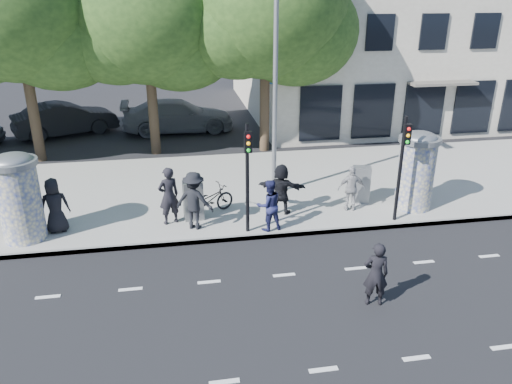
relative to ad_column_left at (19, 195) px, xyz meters
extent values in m
plane|color=black|center=(7.20, -4.50, -1.54)|extent=(120.00, 120.00, 0.00)
cube|color=gray|center=(7.20, 3.00, -1.46)|extent=(40.00, 8.00, 0.15)
cube|color=slate|center=(7.20, -0.95, -1.46)|extent=(40.00, 0.10, 0.16)
cube|color=silver|center=(7.20, -6.70, -1.53)|extent=(32.00, 0.12, 0.01)
cube|color=silver|center=(7.20, -3.10, -1.53)|extent=(32.00, 0.12, 0.01)
cylinder|color=beige|center=(0.00, 0.00, -0.24)|extent=(1.20, 1.20, 2.30)
cylinder|color=slate|center=(0.00, 0.00, 0.99)|extent=(1.36, 1.36, 0.16)
ellipsoid|color=slate|center=(0.00, 0.00, 1.07)|extent=(1.10, 1.10, 0.38)
cylinder|color=beige|center=(12.40, 0.20, -0.24)|extent=(1.20, 1.20, 2.30)
cylinder|color=slate|center=(12.40, 0.20, 0.99)|extent=(1.36, 1.36, 0.16)
ellipsoid|color=slate|center=(12.40, 0.20, 1.07)|extent=(1.10, 1.10, 0.38)
cylinder|color=black|center=(6.60, -0.65, 0.31)|extent=(0.11, 0.11, 3.40)
cube|color=black|center=(6.60, -0.83, 1.51)|extent=(0.22, 0.14, 0.62)
cylinder|color=black|center=(11.40, -0.65, 0.31)|extent=(0.11, 0.11, 3.40)
cube|color=black|center=(11.40, -0.83, 1.51)|extent=(0.22, 0.14, 0.62)
cylinder|color=slate|center=(8.00, 2.20, 2.61)|extent=(0.16, 0.16, 8.00)
cylinder|color=#38281C|center=(-1.30, 8.00, 0.82)|extent=(0.44, 0.44, 4.73)
ellipsoid|color=#1E3A15|center=(-1.30, 8.00, 4.97)|extent=(7.20, 7.20, 6.12)
cylinder|color=#38281C|center=(3.70, 8.20, 0.67)|extent=(0.44, 0.44, 4.41)
ellipsoid|color=#1E3A15|center=(3.70, 8.20, 4.54)|extent=(6.80, 6.80, 5.78)
cylinder|color=#38281C|center=(8.70, 7.80, 0.76)|extent=(0.44, 0.44, 4.59)
ellipsoid|color=#1E3A15|center=(8.70, 7.80, 4.79)|extent=(7.00, 7.00, 5.95)
cube|color=#ACA390|center=(19.20, 15.50, 4.46)|extent=(20.00, 15.00, 12.00)
cube|color=black|center=(19.20, 7.95, 0.06)|extent=(18.00, 0.10, 2.60)
cube|color=#59544C|center=(17.20, 7.60, 1.36)|extent=(3.20, 0.90, 0.12)
cube|color=#194C8C|center=(9.70, 7.95, 1.66)|extent=(1.60, 0.06, 0.30)
imported|color=black|center=(0.86, 0.31, -0.53)|extent=(0.92, 0.68, 1.72)
imported|color=black|center=(4.26, 0.33, -0.45)|extent=(0.80, 0.67, 1.87)
imported|color=#1D1F49|center=(7.26, -0.65, -0.57)|extent=(0.90, 0.76, 1.63)
imported|color=black|center=(5.03, -0.14, -0.47)|extent=(1.36, 1.12, 1.83)
imported|color=#939496|center=(10.24, 0.31, -0.61)|extent=(0.96, 0.62, 1.55)
imported|color=black|center=(7.89, 0.48, -0.54)|extent=(1.67, 1.08, 1.70)
imported|color=black|center=(9.05, -4.71, -0.71)|extent=(0.66, 0.50, 1.65)
imported|color=black|center=(5.54, 0.82, -0.91)|extent=(1.40, 1.93, 0.96)
cube|color=slate|center=(5.02, 0.52, -0.74)|extent=(0.65, 0.50, 1.29)
cube|color=gray|center=(10.82, 0.95, -0.75)|extent=(0.71, 0.60, 1.27)
imported|color=black|center=(-0.89, 12.10, -0.70)|extent=(3.63, 5.35, 1.67)
imported|color=slate|center=(4.83, 11.82, -0.70)|extent=(2.48, 5.80, 1.67)
camera|label=1|loc=(4.53, -14.24, 5.59)|focal=35.00mm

